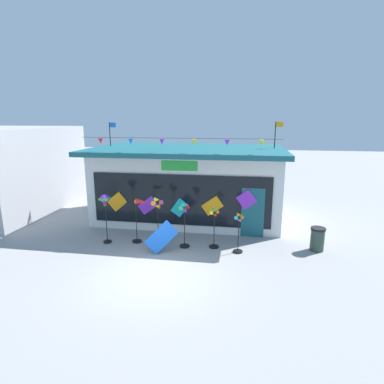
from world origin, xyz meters
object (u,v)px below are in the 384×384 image
wind_spinner_left (140,212)px  display_kite_on_ground (161,237)px  wind_spinner_right (214,226)px  trash_bin (317,239)px  wind_spinner_center_left (158,214)px  wind_spinner_far_left (105,204)px  kite_shop_building (189,182)px  wind_spinner_center_right (184,220)px  wind_spinner_far_right (239,231)px

wind_spinner_left → display_kite_on_ground: (1.04, -0.87, -0.61)m
wind_spinner_right → trash_bin: (3.69, 0.36, -0.41)m
wind_spinner_center_left → wind_spinner_far_left: bearing=-175.2°
wind_spinner_center_left → display_kite_on_ground: wind_spinner_center_left is taller
wind_spinner_center_left → display_kite_on_ground: 1.06m
trash_bin → display_kite_on_ground: (-5.47, -1.16, 0.17)m
kite_shop_building → trash_bin: 6.27m
wind_spinner_left → wind_spinner_center_right: 1.75m
display_kite_on_ground → wind_spinner_right: bearing=24.2°
wind_spinner_center_left → wind_spinner_center_right: 1.06m
wind_spinner_center_left → wind_spinner_far_right: (3.00, -0.30, -0.37)m
wind_spinner_center_left → wind_spinner_far_right: size_ratio=1.24×
wind_spinner_left → trash_bin: 6.56m
wind_spinner_center_right → wind_spinner_far_right: wind_spinner_center_right is taller
wind_spinner_far_left → wind_spinner_right: 4.15m
wind_spinner_center_left → wind_spinner_right: (2.12, -0.02, -0.34)m
wind_spinner_center_left → wind_spinner_far_right: bearing=-5.8°
kite_shop_building → wind_spinner_far_right: kite_shop_building is taller
wind_spinner_center_left → trash_bin: 5.87m
kite_shop_building → wind_spinner_center_right: 3.78m
kite_shop_building → wind_spinner_far_right: bearing=-57.9°
wind_spinner_far_left → wind_spinner_center_left: 2.01m
wind_spinner_left → trash_bin: bearing=2.5°
wind_spinner_center_right → wind_spinner_center_left: bearing=172.4°
kite_shop_building → wind_spinner_far_right: size_ratio=5.81×
wind_spinner_far_right → trash_bin: wind_spinner_far_right is taller
trash_bin → wind_spinner_center_left: bearing=-176.6°
wind_spinner_right → wind_spinner_far_right: bearing=-18.1°
kite_shop_building → trash_bin: size_ratio=9.99×
wind_spinner_right → display_kite_on_ground: bearing=-155.8°
wind_spinner_left → wind_spinner_center_left: bearing=-4.7°
kite_shop_building → wind_spinner_center_left: bearing=-99.2°
wind_spinner_left → trash_bin: (6.50, 0.29, -0.77)m
wind_spinner_center_left → display_kite_on_ground: bearing=-67.0°
wind_spinner_right → trash_bin: size_ratio=1.79×
kite_shop_building → wind_spinner_center_left: size_ratio=4.68×
wind_spinner_right → wind_spinner_far_right: 0.93m
kite_shop_building → trash_bin: bearing=-31.6°
kite_shop_building → wind_spinner_right: size_ratio=5.59×
wind_spinner_center_left → wind_spinner_center_right: (1.04, -0.14, -0.14)m
wind_spinner_left → wind_spinner_far_right: bearing=-5.6°
trash_bin → wind_spinner_left: bearing=-177.5°
wind_spinner_far_right → wind_spinner_left: bearing=174.4°
wind_spinner_right → display_kite_on_ground: (-1.77, -0.80, -0.24)m
kite_shop_building → wind_spinner_far_left: bearing=-124.4°
wind_spinner_right → display_kite_on_ground: wind_spinner_right is taller
kite_shop_building → wind_spinner_far_left: size_ratio=4.50×
wind_spinner_far_left → display_kite_on_ground: 2.58m
wind_spinner_left → wind_spinner_right: wind_spinner_left is taller
wind_spinner_far_left → wind_spinner_left: bearing=9.9°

